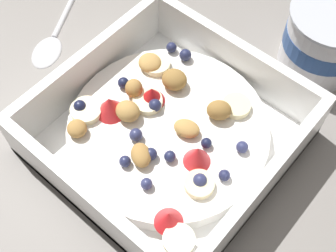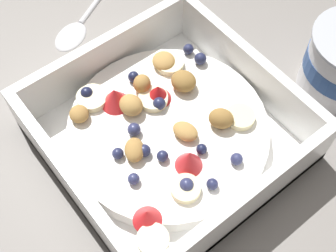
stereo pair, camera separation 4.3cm
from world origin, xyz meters
TOP-DOWN VIEW (x-y plane):
  - ground_plane at (0.00, 0.00)m, footprint 2.40×2.40m
  - fruit_bowl at (-0.01, -0.01)m, footprint 0.22×0.22m
  - spoon at (-0.20, 0.01)m, footprint 0.10×0.16m
  - yogurt_cup at (0.05, 0.18)m, footprint 0.09×0.09m

SIDE VIEW (x-z plane):
  - ground_plane at x=0.00m, z-range 0.00..0.00m
  - spoon at x=-0.20m, z-range 0.00..0.01m
  - fruit_bowl at x=-0.01m, z-range -0.01..0.05m
  - yogurt_cup at x=0.05m, z-range 0.00..0.07m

